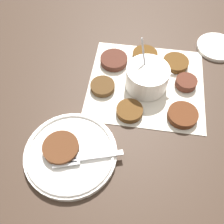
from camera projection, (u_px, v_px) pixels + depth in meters
name	position (u px, v px, depth m)	size (l,w,h in m)	color
ground_plane	(135.00, 88.00, 0.72)	(4.00, 4.00, 0.00)	#38281E
napkin	(146.00, 83.00, 0.73)	(0.32, 0.30, 0.00)	silver
sauce_bowl	(147.00, 78.00, 0.70)	(0.12, 0.11, 0.13)	white
fritter_0	(145.00, 55.00, 0.78)	(0.07, 0.07, 0.02)	#513314
fritter_1	(183.00, 115.00, 0.66)	(0.08, 0.08, 0.02)	#522A16
fritter_2	(114.00, 60.00, 0.77)	(0.08, 0.08, 0.02)	#49261D
fritter_3	(130.00, 111.00, 0.67)	(0.07, 0.07, 0.02)	#523417
fritter_4	(103.00, 86.00, 0.71)	(0.07, 0.07, 0.02)	#4A3119
fritter_5	(186.00, 82.00, 0.72)	(0.06, 0.06, 0.02)	#4D271B
fritter_6	(176.00, 63.00, 0.76)	(0.07, 0.07, 0.02)	#523416
serving_plate	(71.00, 153.00, 0.61)	(0.22, 0.22, 0.02)	white
fritter_on_plate	(61.00, 147.00, 0.60)	(0.08, 0.08, 0.01)	#512D19
fork	(80.00, 158.00, 0.59)	(0.16, 0.06, 0.00)	silver
extra_saucer	(217.00, 47.00, 0.81)	(0.12, 0.12, 0.01)	white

